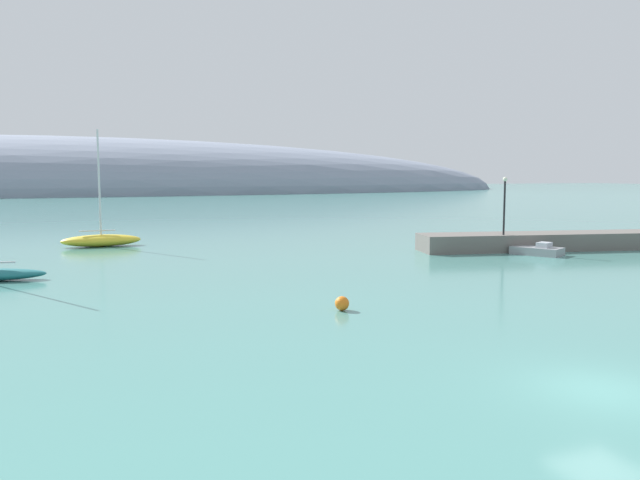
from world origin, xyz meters
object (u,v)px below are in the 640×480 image
Objects in this scene: mooring_buoy_orange at (342,303)px; harbor_lamp_post at (505,200)px; sailboat_yellow_near_shore at (101,239)px; motorboat_grey_foreground at (537,250)px.

mooring_buoy_orange is 25.85m from harbor_lamp_post.
sailboat_yellow_near_shore reaches higher than motorboat_grey_foreground.
motorboat_grey_foreground is at bearing -31.00° from sailboat_yellow_near_shore.
sailboat_yellow_near_shore is 32.57m from mooring_buoy_orange.
harbor_lamp_post is (-1.48, 2.24, 3.88)m from motorboat_grey_foreground.
mooring_buoy_orange is at bearing -87.83° from motorboat_grey_foreground.
motorboat_grey_foreground is 0.91× the size of harbor_lamp_post.
sailboat_yellow_near_shore is 34.13m from harbor_lamp_post.
motorboat_grey_foreground is 25.57m from mooring_buoy_orange.
mooring_buoy_orange is at bearing -143.99° from harbor_lamp_post.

